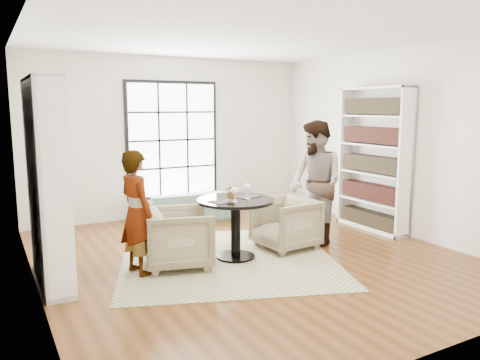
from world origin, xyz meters
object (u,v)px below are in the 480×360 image
wine_glass_left (235,191)px  armchair_left (179,238)px  pedestal_table (236,216)px  armchair_right (285,224)px  person_right (316,183)px  flower_centerpiece (232,191)px  person_left (137,213)px  wine_glass_right (247,188)px  sofa (186,206)px

wine_glass_left → armchair_left: bearing=162.3°
pedestal_table → armchair_right: size_ratio=1.27×
armchair_left → person_right: 2.29m
flower_centerpiece → armchair_right: bearing=0.5°
flower_centerpiece → person_left: bearing=179.3°
person_left → wine_glass_left: person_left is taller
person_right → wine_glass_right: bearing=-82.4°
person_right → wine_glass_right: person_right is taller
armchair_right → flower_centerpiece: size_ratio=4.05×
armchair_right → wine_glass_right: size_ratio=3.80×
armchair_left → person_left: person_left is taller
armchair_right → person_right: 0.79m
person_left → wine_glass_left: (1.26, -0.23, 0.20)m
sofa → armchair_right: bearing=109.0°
wine_glass_right → sofa: bearing=87.4°
pedestal_table → sofa: bearing=83.8°
sofa → flower_centerpiece: size_ratio=8.98×
person_right → flower_centerpiece: person_right is taller
pedestal_table → wine_glass_left: (-0.10, -0.16, 0.37)m
armchair_left → armchair_right: size_ratio=1.03×
wine_glass_right → armchair_right: bearing=9.9°
pedestal_table → wine_glass_right: (0.15, -0.07, 0.39)m
sofa → armchair_left: (-1.07, -2.35, 0.12)m
sofa → flower_centerpiece: flower_centerpiece is taller
wine_glass_left → wine_glass_right: 0.26m
wine_glass_left → flower_centerpiece: flower_centerpiece is taller
person_left → person_right: 2.77m
wine_glass_left → flower_centerpiece: size_ratio=0.98×
armchair_left → person_left: 0.68m
armchair_left → armchair_right: armchair_left is taller
person_right → wine_glass_left: person_right is taller
sofa → person_right: (1.15, -2.36, 0.67)m
wine_glass_right → flower_centerpiece: bearing=146.5°
armchair_left → wine_glass_right: 1.13m
sofa → armchair_right: armchair_right is taller
person_right → armchair_right: bearing=-88.0°
pedestal_table → person_right: size_ratio=0.56×
sofa → wine_glass_left: wine_glass_left is taller
armchair_right → flower_centerpiece: (-0.90, -0.01, 0.56)m
flower_centerpiece → sofa: bearing=82.9°
person_left → wine_glass_left: 1.29m
person_right → wine_glass_left: 1.53m
armchair_left → person_left: (-0.55, 0.00, 0.39)m
armchair_left → wine_glass_left: 0.95m
armchair_left → wine_glass_left: size_ratio=4.27×
person_right → wine_glass_right: 1.27m
armchair_right → wine_glass_left: size_ratio=4.14×
armchair_right → person_right: bearing=86.0°
sofa → wine_glass_right: (-0.11, -2.48, 0.72)m
armchair_left → wine_glass_right: size_ratio=3.92×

